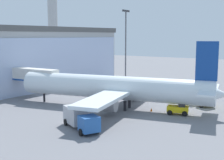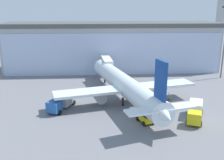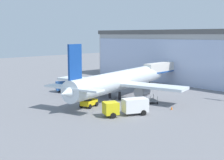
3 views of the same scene
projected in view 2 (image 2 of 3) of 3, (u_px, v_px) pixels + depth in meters
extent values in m
plane|color=slate|center=(134.00, 113.00, 47.89)|extent=(240.00, 240.00, 0.00)
cube|color=#A6A6A6|center=(112.00, 48.00, 79.23)|extent=(62.54, 16.37, 12.98)
cube|color=#B1C0E2|center=(114.00, 54.00, 72.91)|extent=(60.64, 3.40, 11.68)
cube|color=#505050|center=(112.00, 24.00, 77.30)|extent=(63.79, 16.70, 1.20)
cube|color=silver|center=(106.00, 60.00, 70.31)|extent=(2.52, 14.73, 2.40)
cube|color=#194799|center=(106.00, 64.00, 70.60)|extent=(2.57, 14.73, 0.30)
cylinder|color=#4C4C51|center=(103.00, 67.00, 76.37)|extent=(0.70, 0.70, 3.53)
cylinder|color=#AFAFAF|center=(221.00, 13.00, 118.87)|extent=(4.04, 4.04, 31.95)
cylinder|color=#59595E|center=(224.00, 44.00, 68.86)|extent=(0.36, 0.36, 18.34)
cylinder|color=white|center=(124.00, 84.00, 53.18)|extent=(10.48, 33.17, 3.90)
cone|color=white|center=(101.00, 67.00, 68.29)|extent=(4.43, 3.72, 3.90)
cone|color=white|center=(164.00, 115.00, 38.07)|extent=(4.25, 4.63, 3.51)
cube|color=white|center=(127.00, 88.00, 51.77)|extent=(28.97, 9.90, 0.50)
cube|color=white|center=(161.00, 109.00, 38.82)|extent=(11.26, 4.57, 0.30)
cube|color=navy|center=(161.00, 80.00, 38.11)|extent=(1.00, 3.21, 5.84)
cylinder|color=gray|center=(100.00, 97.00, 50.96)|extent=(2.70, 3.56, 2.10)
cylinder|color=gray|center=(150.00, 91.00, 54.23)|extent=(2.70, 3.56, 2.10)
cylinder|color=black|center=(123.00, 102.00, 51.15)|extent=(0.50, 0.50, 1.60)
cylinder|color=black|center=(134.00, 100.00, 51.85)|extent=(0.50, 0.50, 1.60)
cylinder|color=black|center=(105.00, 80.00, 66.30)|extent=(0.40, 0.40, 1.60)
cube|color=#2659A5|center=(54.00, 106.00, 47.14)|extent=(2.97, 2.97, 1.90)
cube|color=#B2B2B7|center=(66.00, 98.00, 50.86)|extent=(3.81, 4.56, 2.20)
cylinder|color=black|center=(60.00, 112.00, 47.01)|extent=(0.68, 0.94, 0.90)
cylinder|color=black|center=(49.00, 111.00, 47.78)|extent=(0.68, 0.94, 0.90)
cylinder|color=black|center=(74.00, 103.00, 51.68)|extent=(0.68, 0.94, 0.90)
cylinder|color=black|center=(64.00, 101.00, 52.44)|extent=(0.68, 0.94, 0.90)
cube|color=yellow|center=(194.00, 118.00, 42.42)|extent=(2.94, 2.94, 1.90)
cube|color=white|center=(196.00, 108.00, 46.19)|extent=(3.73, 4.56, 2.20)
cylinder|color=black|center=(201.00, 124.00, 42.33)|extent=(0.67, 0.94, 0.90)
cylinder|color=black|center=(187.00, 122.00, 43.04)|extent=(0.67, 0.94, 0.90)
cylinder|color=black|center=(202.00, 112.00, 47.04)|extent=(0.67, 0.94, 0.90)
cylinder|color=black|center=(189.00, 111.00, 47.75)|extent=(0.67, 0.94, 0.90)
cube|color=slate|center=(162.00, 97.00, 54.65)|extent=(3.22, 2.89, 0.16)
cylinder|color=black|center=(156.00, 99.00, 54.61)|extent=(0.43, 0.35, 0.44)
cylinder|color=slate|center=(156.00, 95.00, 54.38)|extent=(0.08, 0.08, 0.90)
cylinder|color=black|center=(158.00, 97.00, 55.84)|extent=(0.43, 0.35, 0.44)
cylinder|color=slate|center=(158.00, 93.00, 55.61)|extent=(0.08, 0.08, 0.90)
cylinder|color=black|center=(166.00, 100.00, 53.62)|extent=(0.43, 0.35, 0.44)
cylinder|color=slate|center=(167.00, 96.00, 53.39)|extent=(0.08, 0.08, 0.90)
cylinder|color=black|center=(168.00, 98.00, 54.85)|extent=(0.43, 0.35, 0.44)
cylinder|color=slate|center=(168.00, 94.00, 54.62)|extent=(0.08, 0.08, 0.90)
cube|color=yellow|center=(146.00, 118.00, 43.79)|extent=(2.60, 3.57, 0.90)
cube|color=#26262B|center=(148.00, 114.00, 42.96)|extent=(1.62, 1.34, 1.00)
cylinder|color=black|center=(138.00, 118.00, 44.58)|extent=(0.55, 0.86, 0.80)
cylinder|color=black|center=(147.00, 117.00, 45.23)|extent=(0.55, 0.86, 0.80)
cylinder|color=black|center=(144.00, 124.00, 42.58)|extent=(0.55, 0.86, 0.80)
cylinder|color=black|center=(154.00, 122.00, 43.24)|extent=(0.55, 0.86, 0.80)
cone|color=orange|center=(138.00, 111.00, 48.02)|extent=(0.36, 0.36, 0.55)
cone|color=orange|center=(192.00, 100.00, 53.51)|extent=(0.36, 0.36, 0.55)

